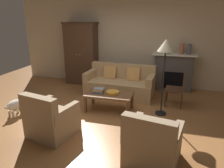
# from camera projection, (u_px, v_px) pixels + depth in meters

# --- Properties ---
(ground_plane) EXTENTS (9.60, 9.60, 0.00)m
(ground_plane) POSITION_uv_depth(u_px,v_px,m) (101.00, 115.00, 4.81)
(ground_plane) COLOR #9E6638
(back_wall) EXTENTS (7.20, 0.10, 2.80)m
(back_wall) POSITION_uv_depth(u_px,v_px,m) (125.00, 41.00, 6.72)
(back_wall) COLOR beige
(back_wall) RESTS_ON ground
(fireplace) EXTENTS (1.26, 0.48, 1.12)m
(fireplace) POSITION_uv_depth(u_px,v_px,m) (173.00, 72.00, 6.35)
(fireplace) COLOR #4C4947
(fireplace) RESTS_ON ground
(armoire) EXTENTS (1.06, 0.57, 2.00)m
(armoire) POSITION_uv_depth(u_px,v_px,m) (81.00, 53.00, 6.89)
(armoire) COLOR #472D1E
(armoire) RESTS_ON ground
(couch) EXTENTS (1.96, 0.96, 0.86)m
(couch) POSITION_uv_depth(u_px,v_px,m) (120.00, 84.00, 5.98)
(couch) COLOR tan
(couch) RESTS_ON ground
(coffee_table) EXTENTS (1.10, 0.60, 0.42)m
(coffee_table) POSITION_uv_depth(u_px,v_px,m) (109.00, 96.00, 4.98)
(coffee_table) COLOR brown
(coffee_table) RESTS_ON ground
(fruit_bowl) EXTENTS (0.31, 0.31, 0.07)m
(fruit_bowl) POSITION_uv_depth(u_px,v_px,m) (113.00, 93.00, 4.94)
(fruit_bowl) COLOR orange
(fruit_bowl) RESTS_ON coffee_table
(book_stack) EXTENTS (0.26, 0.18, 0.11)m
(book_stack) POSITION_uv_depth(u_px,v_px,m) (99.00, 90.00, 5.02)
(book_stack) COLOR #38569E
(book_stack) RESTS_ON coffee_table
(mantel_vase_jade) EXTENTS (0.11, 0.11, 0.19)m
(mantel_vase_jade) POSITION_uv_depth(u_px,v_px,m) (169.00, 50.00, 6.18)
(mantel_vase_jade) COLOR slate
(mantel_vase_jade) RESTS_ON fireplace
(mantel_vase_terracotta) EXTENTS (0.13, 0.13, 0.31)m
(mantel_vase_terracotta) POSITION_uv_depth(u_px,v_px,m) (182.00, 49.00, 6.07)
(mantel_vase_terracotta) COLOR #A86042
(mantel_vase_terracotta) RESTS_ON fireplace
(mantel_vase_slate) EXTENTS (0.12, 0.12, 0.30)m
(mantel_vase_slate) POSITION_uv_depth(u_px,v_px,m) (189.00, 49.00, 6.02)
(mantel_vase_slate) COLOR #565B66
(mantel_vase_slate) RESTS_ON fireplace
(armchair_near_left) EXTENTS (0.91, 0.91, 0.88)m
(armchair_near_left) POSITION_uv_depth(u_px,v_px,m) (51.00, 120.00, 3.92)
(armchair_near_left) COLOR #997F60
(armchair_near_left) RESTS_ON ground
(armchair_near_right) EXTENTS (0.90, 0.90, 0.88)m
(armchair_near_right) POSITION_uv_depth(u_px,v_px,m) (152.00, 145.00, 3.17)
(armchair_near_right) COLOR #997F60
(armchair_near_right) RESTS_ON ground
(side_chair_wooden) EXTENTS (0.48, 0.48, 0.90)m
(side_chair_wooden) POSITION_uv_depth(u_px,v_px,m) (179.00, 87.00, 5.18)
(side_chair_wooden) COLOR #472D1E
(side_chair_wooden) RESTS_ON ground
(floor_lamp) EXTENTS (0.36, 0.36, 1.72)m
(floor_lamp) POSITION_uv_depth(u_px,v_px,m) (166.00, 50.00, 4.43)
(floor_lamp) COLOR black
(floor_lamp) RESTS_ON ground
(dog) EXTENTS (0.25, 0.57, 0.39)m
(dog) POSITION_uv_depth(u_px,v_px,m) (16.00, 104.00, 4.79)
(dog) COLOR beige
(dog) RESTS_ON ground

